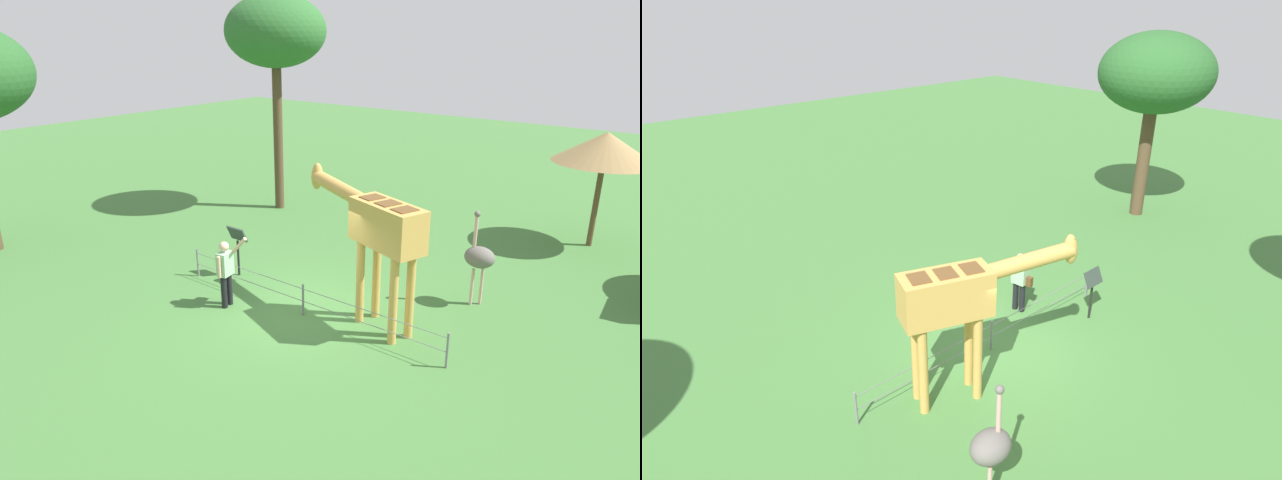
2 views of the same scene
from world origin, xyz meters
The scene contains 8 objects.
ground_plane centered at (0.00, 0.00, 0.00)m, with size 60.00×60.00×0.00m, color #427538.
giraffe centered at (-1.49, -0.59, 2.19)m, with size 3.57×1.66×3.13m.
visitor centered at (1.67, 0.77, 0.90)m, with size 0.64×0.57×1.71m.
ostrich centered at (-2.83, -2.80, 1.18)m, with size 0.70×0.56×2.25m.
shade_hut_far centered at (-3.93, -8.49, 2.90)m, with size 2.78×2.78×3.35m.
tree_east centered at (5.82, -5.75, 5.87)m, with size 3.30×3.30×7.09m.
info_sign centered at (2.71, -0.63, 0.95)m, with size 0.56×0.21×1.32m.
wire_fence centered at (0.00, 0.05, 0.40)m, with size 7.05×0.05×0.75m.
Camera 1 is at (-7.35, 8.95, 6.10)m, focal length 32.33 mm.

